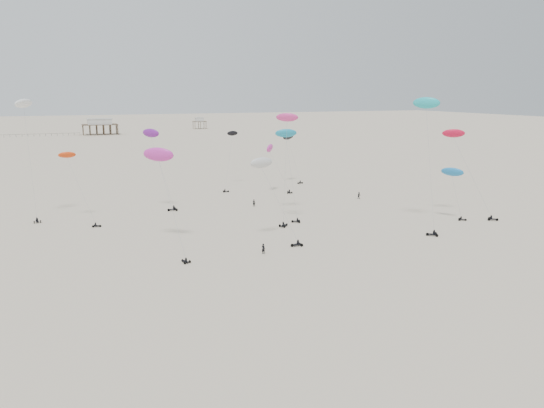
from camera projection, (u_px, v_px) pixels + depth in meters
name	position (u px, v px, depth m)	size (l,w,h in m)	color
ground_plane	(159.00, 164.00, 193.72)	(900.00, 900.00, 0.00)	beige
pavilion_main	(100.00, 128.00, 325.66)	(21.00, 13.00, 9.80)	brown
pavilion_small	(200.00, 124.00, 378.33)	(9.00, 7.00, 8.00)	brown
pier_fence	(7.00, 136.00, 307.62)	(80.20, 0.20, 1.50)	black
rig_0	(157.00, 155.00, 115.24)	(6.87, 5.48, 18.15)	black
rig_2	(286.00, 146.00, 101.57)	(4.94, 4.97, 22.07)	black
rig_3	(463.00, 153.00, 109.93)	(8.28, 11.41, 18.95)	black
rig_4	(75.00, 175.00, 105.92)	(7.00, 10.86, 15.73)	black
rig_5	(26.00, 129.00, 105.79)	(4.60, 8.06, 24.68)	black
rig_6	(288.00, 147.00, 111.47)	(5.31, 12.05, 19.09)	black
rig_7	(271.00, 184.00, 91.32)	(7.40, 8.30, 15.11)	black
rig_8	(230.00, 152.00, 144.59)	(7.95, 11.99, 17.90)	black
rig_9	(290.00, 143.00, 151.52)	(5.74, 6.33, 14.43)	black
rig_10	(454.00, 178.00, 107.34)	(4.84, 5.25, 11.05)	black
rig_11	(160.00, 162.00, 88.59)	(5.73, 16.27, 18.76)	black
rig_12	(273.00, 156.00, 136.58)	(6.90, 6.71, 12.78)	black
rig_13	(428.00, 129.00, 99.99)	(7.21, 12.19, 25.10)	black
spectator_0	(263.00, 254.00, 86.01)	(0.74, 0.51, 2.03)	black
spectator_1	(359.00, 199.00, 130.17)	(0.97, 0.56, 1.98)	black
spectator_3	(254.00, 206.00, 121.63)	(0.71, 0.49, 1.95)	black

